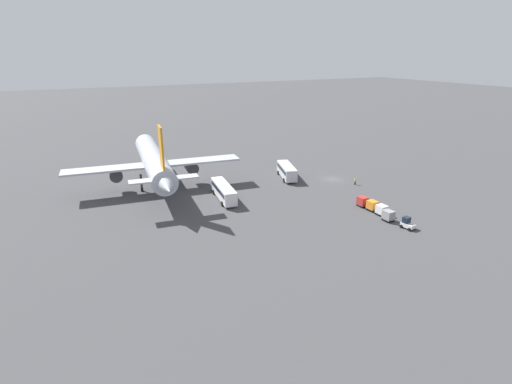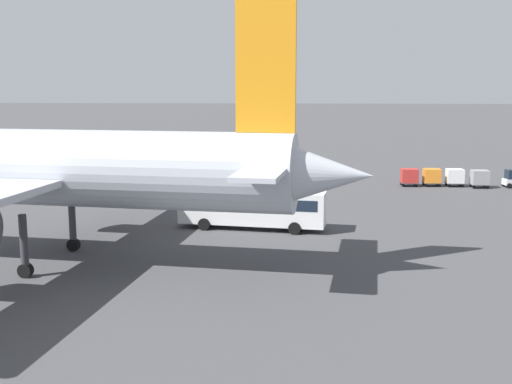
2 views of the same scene
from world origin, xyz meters
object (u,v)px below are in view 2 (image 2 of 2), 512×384
cargo_cart_orange (432,176)px  cargo_cart_grey (480,178)px  worker_person (309,169)px  airplane (28,169)px  shuttle_bus_near (206,172)px  shuttle_bus_far (252,206)px  cargo_cart_white (455,176)px  cargo_cart_red (409,176)px

cargo_cart_orange → cargo_cart_grey: bearing=170.3°
worker_person → cargo_cart_grey: 21.45m
airplane → cargo_cart_orange: bearing=-127.2°
shuttle_bus_near → cargo_cart_grey: bearing=-156.7°
cargo_cart_grey → shuttle_bus_far: bearing=42.9°
cargo_cart_grey → cargo_cart_orange: 5.36m
shuttle_bus_far → worker_person: shuttle_bus_far is taller
airplane → cargo_cart_orange: 48.65m
cargo_cart_white → cargo_cart_red: (5.28, 0.17, 0.00)m
cargo_cart_red → cargo_cart_grey: bearing=175.1°
shuttle_bus_far → cargo_cart_orange: bearing=-121.5°
airplane → worker_person: airplane is taller
airplane → shuttle_bus_far: bearing=-135.0°
shuttle_bus_near → cargo_cart_grey: (-31.54, -3.09, -0.78)m
shuttle_bus_near → cargo_cart_orange: shuttle_bus_near is taller
airplane → shuttle_bus_far: airplane is taller
shuttle_bus_near → cargo_cart_grey: 31.70m
worker_person → cargo_cart_white: cargo_cart_white is taller
airplane → cargo_cart_orange: (-33.38, -35.01, -5.23)m
cargo_cart_orange → worker_person: bearing=-28.4°
cargo_cart_grey → cargo_cart_white: (2.64, -0.85, 0.00)m
cargo_cart_grey → cargo_cart_red: bearing=-4.9°
airplane → shuttle_bus_far: 18.50m
cargo_cart_orange → cargo_cart_red: 2.65m
shuttle_bus_near → cargo_cart_white: 29.18m
worker_person → shuttle_bus_far: bearing=81.0°
cargo_cart_grey → cargo_cart_orange: (5.28, -0.90, 0.00)m
shuttle_bus_near → shuttle_bus_far: 21.00m
worker_person → cargo_cart_white: bearing=155.3°
shuttle_bus_far → cargo_cart_white: shuttle_bus_far is taller
airplane → cargo_cart_red: (-30.74, -34.80, -5.23)m
cargo_cart_grey → cargo_cart_orange: same height
shuttle_bus_far → cargo_cart_orange: 30.70m
airplane → cargo_cart_grey: size_ratio=22.19×
cargo_cart_grey → cargo_cart_orange: bearing=-9.7°
shuttle_bus_far → shuttle_bus_near: bearing=-63.3°
airplane → cargo_cart_white: size_ratio=22.19×
shuttle_bus_far → cargo_cart_grey: shuttle_bus_far is taller
cargo_cart_white → cargo_cart_orange: size_ratio=1.00×
shuttle_bus_near → cargo_cart_orange: 26.57m
shuttle_bus_far → worker_person: size_ratio=7.13×
shuttle_bus_near → cargo_cart_red: 23.93m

